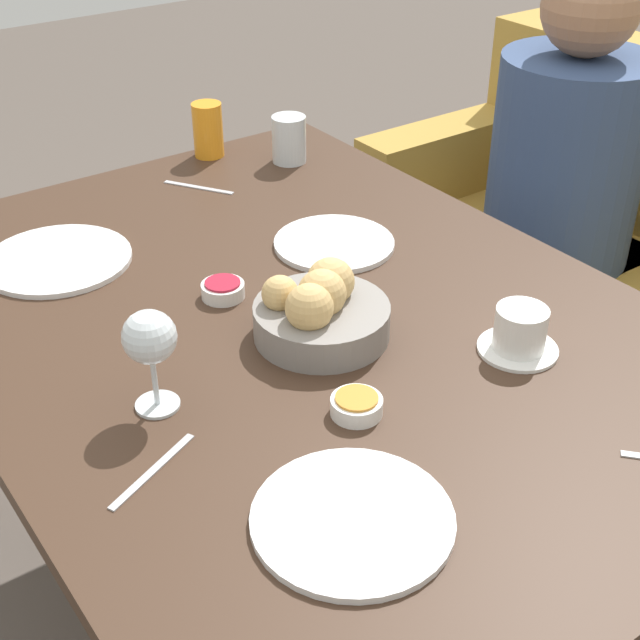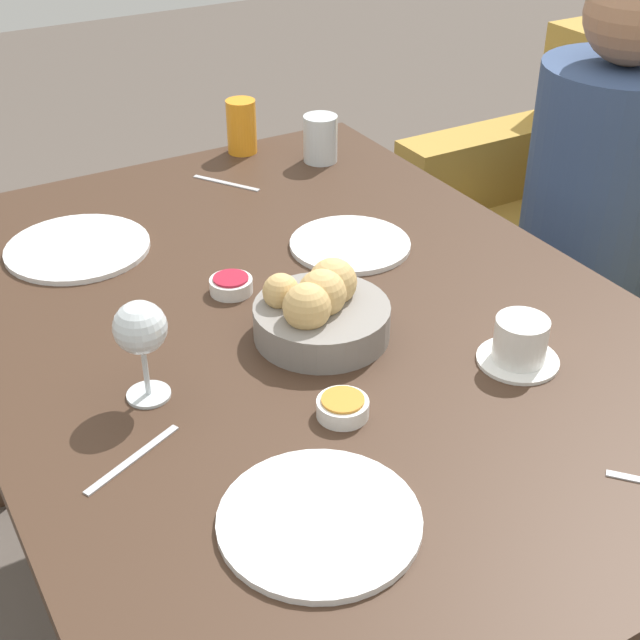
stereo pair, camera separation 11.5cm
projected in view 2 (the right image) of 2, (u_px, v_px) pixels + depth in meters
The scene contains 15 objects.
ground_plane at pixel (304, 617), 1.88m from camera, with size 10.00×10.00×0.00m, color #564C44.
dining_table at pixel (300, 357), 1.52m from camera, with size 1.46×1.05×0.76m.
seated_person at pixel (592, 250), 2.21m from camera, with size 0.37×0.48×1.18m.
bread_basket at pixel (318, 311), 1.39m from camera, with size 0.22×0.22×0.12m.
plate_near_left at pixel (78, 248), 1.65m from camera, with size 0.27×0.27×0.01m.
plate_near_right at pixel (319, 520), 1.07m from camera, with size 0.25×0.25×0.01m.
plate_far_center at pixel (350, 244), 1.66m from camera, with size 0.23×0.23×0.01m.
juice_glass at pixel (242, 126), 2.03m from camera, with size 0.07×0.07×0.12m.
water_tumbler at pixel (320, 139), 1.99m from camera, with size 0.08×0.08×0.10m.
wine_glass at pixel (141, 331), 1.22m from camera, with size 0.08×0.08×0.16m.
coffee_cup at pixel (520, 343), 1.34m from camera, with size 0.13×0.13×0.07m.
jam_bowl_berry at pixel (231, 285), 1.52m from camera, with size 0.07×0.07×0.03m.
jam_bowl_honey at pixel (343, 407), 1.24m from camera, with size 0.07×0.07×0.03m.
fork_silver at pixel (133, 459), 1.17m from camera, with size 0.08×0.15×0.00m.
knife_silver at pixel (226, 183), 1.91m from camera, with size 0.14×0.10×0.00m.
Camera 2 is at (1.09, -0.59, 1.54)m, focal length 50.00 mm.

